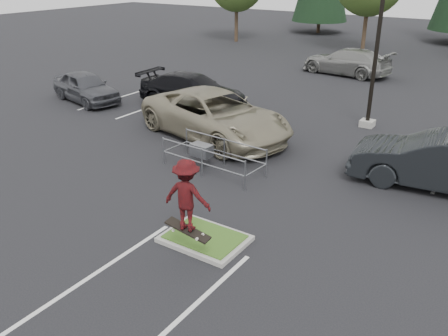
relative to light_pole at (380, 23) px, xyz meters
The scene contains 11 objects.
ground 12.85m from the light_pole, 92.39° to the right, with size 120.00×120.00×0.00m, color black.
grass_median 12.82m from the light_pole, 92.39° to the right, with size 2.20×1.60×0.16m.
stall_lines 7.74m from the light_pole, 107.24° to the right, with size 22.62×17.60×0.01m.
light_pole is the anchor object (origin of this frame).
cart_corral 9.51m from the light_pole, 113.22° to the right, with size 3.79×1.57×1.05m.
skateboarder 13.28m from the light_pole, 91.20° to the right, with size 1.28×0.90×2.02m.
car_l_tan 7.92m from the light_pole, 135.00° to the right, with size 3.28×7.12×1.98m, color gray.
car_l_black 9.47m from the light_pole, 167.10° to the right, with size 2.41×5.92×1.72m, color black.
car_l_grey 15.10m from the light_pole, 163.27° to the right, with size 1.88×4.67×1.59m, color #46474D.
car_r_charc 7.35m from the light_pole, 51.34° to the right, with size 2.00×5.74×1.89m, color black.
car_far_silver 11.66m from the light_pole, 115.30° to the left, with size 2.41×5.94×1.72m, color gray.
Camera 1 is at (6.51, -8.82, 6.93)m, focal length 38.00 mm.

